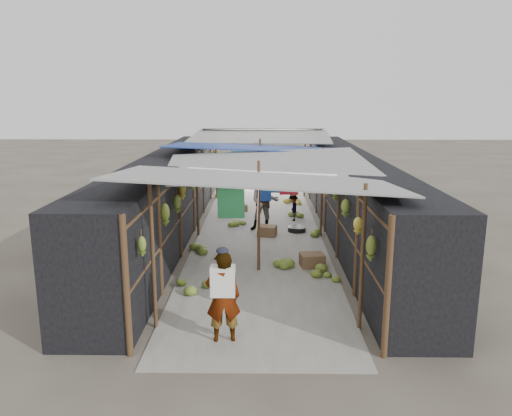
{
  "coord_description": "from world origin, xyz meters",
  "views": [
    {
      "loc": [
        0.08,
        -8.17,
        4.0
      ],
      "look_at": [
        -0.08,
        4.15,
        1.25
      ],
      "focal_mm": 35.0,
      "sensor_mm": 36.0,
      "label": 1
    }
  ],
  "objects_px": {
    "shopper_blue": "(265,202)",
    "vendor_elderly": "(223,297)",
    "vendor_seated": "(293,208)",
    "crate_near": "(267,231)",
    "black_basin": "(297,229)"
  },
  "relations": [
    {
      "from": "crate_near",
      "to": "vendor_elderly",
      "type": "xyz_separation_m",
      "value": [
        -0.78,
        -6.44,
        0.63
      ]
    },
    {
      "from": "black_basin",
      "to": "shopper_blue",
      "type": "bearing_deg",
      "value": 169.77
    },
    {
      "from": "crate_near",
      "to": "shopper_blue",
      "type": "xyz_separation_m",
      "value": [
        -0.08,
        0.67,
        0.74
      ]
    },
    {
      "from": "vendor_elderly",
      "to": "shopper_blue",
      "type": "distance_m",
      "value": 7.14
    },
    {
      "from": "crate_near",
      "to": "black_basin",
      "type": "relative_size",
      "value": 0.98
    },
    {
      "from": "shopper_blue",
      "to": "vendor_elderly",
      "type": "bearing_deg",
      "value": -95.86
    },
    {
      "from": "vendor_elderly",
      "to": "vendor_seated",
      "type": "height_order",
      "value": "vendor_elderly"
    },
    {
      "from": "vendor_seated",
      "to": "shopper_blue",
      "type": "bearing_deg",
      "value": -38.26
    },
    {
      "from": "black_basin",
      "to": "vendor_elderly",
      "type": "distance_m",
      "value": 7.17
    },
    {
      "from": "vendor_seated",
      "to": "crate_near",
      "type": "bearing_deg",
      "value": -24.77
    },
    {
      "from": "crate_near",
      "to": "vendor_seated",
      "type": "height_order",
      "value": "vendor_seated"
    },
    {
      "from": "vendor_seated",
      "to": "vendor_elderly",
      "type": "bearing_deg",
      "value": -10.91
    },
    {
      "from": "crate_near",
      "to": "vendor_seated",
      "type": "relative_size",
      "value": 0.6
    },
    {
      "from": "shopper_blue",
      "to": "vendor_seated",
      "type": "xyz_separation_m",
      "value": [
        0.95,
        1.18,
        -0.46
      ]
    },
    {
      "from": "vendor_elderly",
      "to": "vendor_seated",
      "type": "bearing_deg",
      "value": -109.18
    }
  ]
}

